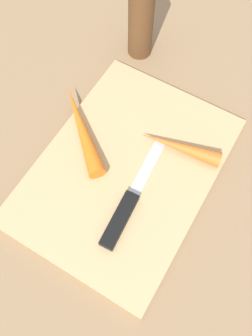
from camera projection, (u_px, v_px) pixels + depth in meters
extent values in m
plane|color=#8C6D4C|center=(126.00, 171.00, 0.58)|extent=(1.40, 1.40, 0.00)
cube|color=tan|center=(126.00, 170.00, 0.57)|extent=(0.36, 0.26, 0.01)
cube|color=#B7B7BC|center=(148.00, 166.00, 0.57)|extent=(0.11, 0.03, 0.00)
cube|color=black|center=(120.00, 220.00, 0.52)|extent=(0.09, 0.03, 0.01)
cone|color=orange|center=(82.00, 128.00, 0.58)|extent=(0.13, 0.15, 0.03)
cone|color=orange|center=(180.00, 147.00, 0.57)|extent=(0.05, 0.13, 0.03)
cylinder|color=brown|center=(141.00, 20.00, 0.62)|extent=(0.04, 0.04, 0.15)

